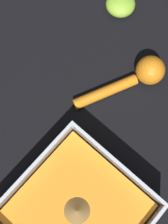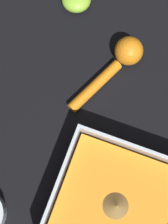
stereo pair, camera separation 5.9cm
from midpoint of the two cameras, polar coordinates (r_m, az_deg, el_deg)
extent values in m
plane|color=black|center=(0.60, -2.23, -16.86)|extent=(4.00, 4.00, 0.00)
cube|color=silver|center=(0.60, 1.72, -17.96)|extent=(0.22, 0.22, 0.01)
cube|color=silver|center=(0.57, -6.32, -10.98)|extent=(0.22, 0.01, 0.06)
cube|color=silver|center=(0.57, 8.85, -10.02)|extent=(0.01, 0.20, 0.06)
cube|color=orange|center=(0.58, 1.80, -18.06)|extent=(0.20, 0.20, 0.04)
cone|color=brown|center=(0.55, 1.89, -18.19)|extent=(0.05, 0.05, 0.02)
sphere|color=orange|center=(0.64, 14.60, 6.97)|extent=(0.06, 0.06, 0.06)
cylinder|color=orange|center=(0.63, 6.57, 3.23)|extent=(0.13, 0.08, 0.02)
ellipsoid|color=#93CC38|center=(0.72, 9.12, 18.55)|extent=(0.06, 0.06, 0.04)
camera|label=1|loc=(0.03, 92.91, -10.30)|focal=50.00mm
camera|label=2|loc=(0.03, -87.09, 10.30)|focal=50.00mm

